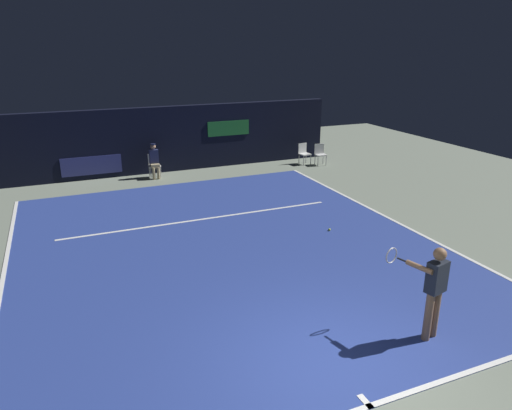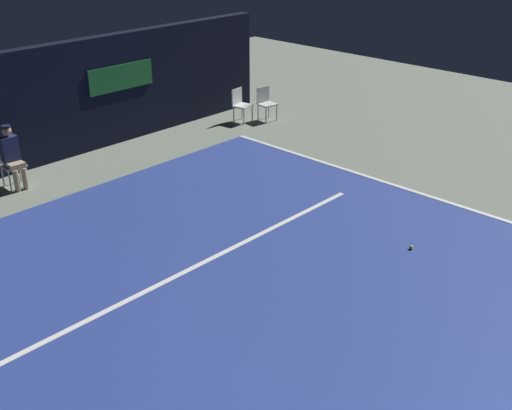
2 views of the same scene
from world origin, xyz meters
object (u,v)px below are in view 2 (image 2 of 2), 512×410
at_px(line_judge_on_chair, 12,156).
at_px(tennis_ball, 411,247).
at_px(courtside_chair_near, 241,103).
at_px(courtside_chair_far, 266,102).

relative_size(line_judge_on_chair, tennis_ball, 19.41).
relative_size(courtside_chair_near, tennis_ball, 12.94).
height_order(line_judge_on_chair, courtside_chair_far, line_judge_on_chair).
height_order(courtside_chair_near, courtside_chair_far, same).
relative_size(courtside_chair_near, courtside_chair_far, 1.00).
distance_m(courtside_chair_near, courtside_chair_far, 0.69).
xyz_separation_m(line_judge_on_chair, tennis_ball, (3.31, -7.39, -0.64)).
relative_size(courtside_chair_far, tennis_ball, 12.94).
bearing_deg(courtside_chair_far, tennis_ball, -118.31).
height_order(courtside_chair_far, tennis_ball, courtside_chair_far).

